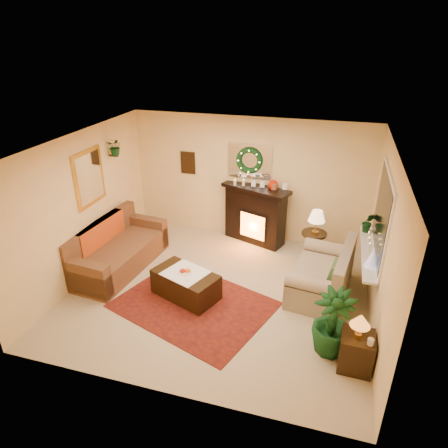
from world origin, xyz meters
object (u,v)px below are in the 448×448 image
(coffee_table, at_px, (186,286))
(side_table_round, at_px, (313,246))
(loveseat, at_px, (321,271))
(sofa, at_px, (118,247))
(end_table_square, at_px, (356,351))
(fireplace, at_px, (255,217))

(coffee_table, bearing_deg, side_table_round, 63.52)
(loveseat, bearing_deg, sofa, -167.90)
(end_table_square, bearing_deg, coffee_table, 162.56)
(fireplace, bearing_deg, side_table_round, -3.09)
(fireplace, xyz_separation_m, loveseat, (1.49, -1.54, -0.13))
(loveseat, height_order, end_table_square, loveseat)
(sofa, bearing_deg, loveseat, 9.60)
(side_table_round, distance_m, end_table_square, 2.75)
(side_table_round, relative_size, end_table_square, 1.18)
(loveseat, relative_size, side_table_round, 2.44)
(sofa, height_order, side_table_round, sofa)
(side_table_round, bearing_deg, fireplace, 157.00)
(loveseat, bearing_deg, fireplace, 142.28)
(fireplace, xyz_separation_m, coffee_table, (-0.69, -2.31, -0.34))
(fireplace, height_order, side_table_round, fireplace)
(sofa, relative_size, coffee_table, 1.93)
(fireplace, height_order, loveseat, fireplace)
(loveseat, xyz_separation_m, side_table_round, (-0.22, 1.00, -0.10))
(sofa, height_order, loveseat, sofa)
(sofa, bearing_deg, side_table_round, 25.32)
(fireplace, distance_m, side_table_round, 1.40)
(end_table_square, bearing_deg, sofa, 162.22)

